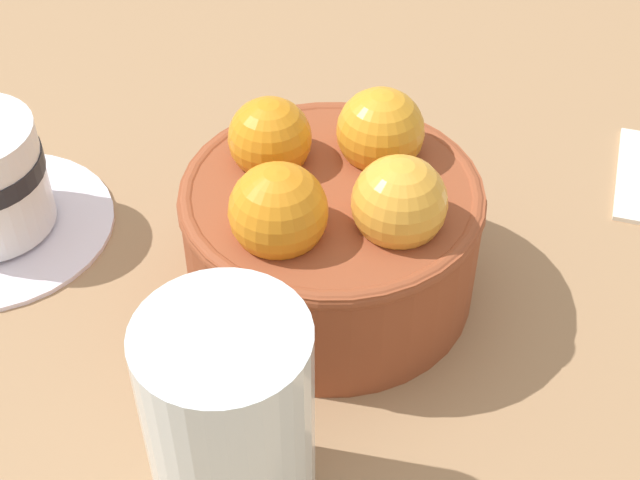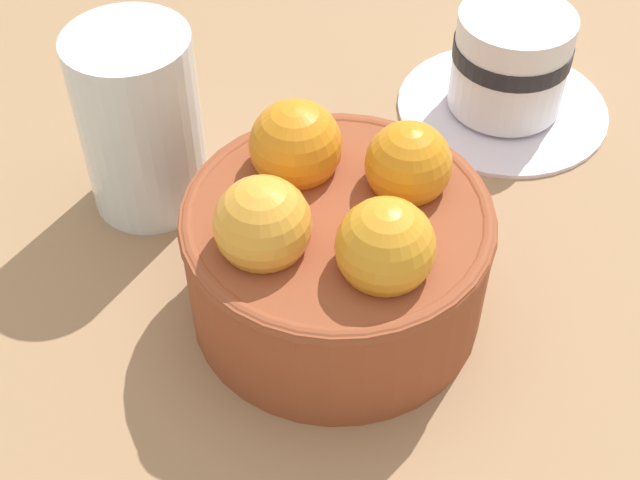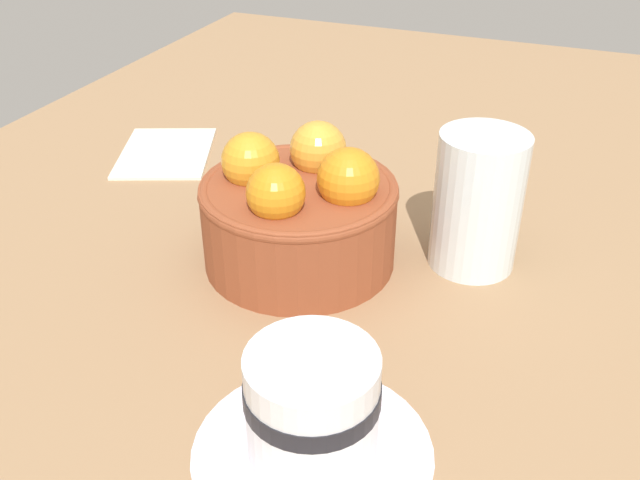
{
  "view_description": "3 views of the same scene",
  "coord_description": "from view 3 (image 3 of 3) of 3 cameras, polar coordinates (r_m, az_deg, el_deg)",
  "views": [
    {
      "loc": [
        21.79,
        -28.03,
        36.44
      ],
      "look_at": [
        -0.67,
        -0.1,
        3.17
      ],
      "focal_mm": 51.72,
      "sensor_mm": 36.0,
      "label": 1
    },
    {
      "loc": [
        16.43,
        25.93,
        37.37
      ],
      "look_at": [
        0.33,
        -1.11,
        4.2
      ],
      "focal_mm": 50.15,
      "sensor_mm": 36.0,
      "label": 2
    },
    {
      "loc": [
        -44.45,
        -19.63,
        31.91
      ],
      "look_at": [
        -1.69,
        -2.47,
        3.48
      ],
      "focal_mm": 39.75,
      "sensor_mm": 36.0,
      "label": 3
    }
  ],
  "objects": [
    {
      "name": "water_glass",
      "position": [
        0.56,
        12.57,
        3.04
      ],
      "size": [
        6.92,
        6.92,
        11.14
      ],
      "primitive_type": "cylinder",
      "color": "silver",
      "rests_on": "ground_plane"
    },
    {
      "name": "ground_plane",
      "position": [
        0.59,
        -1.61,
        -2.88
      ],
      "size": [
        140.68,
        86.27,
        3.06
      ],
      "primitive_type": "cube",
      "color": "#997551"
    },
    {
      "name": "terracotta_bowl",
      "position": [
        0.56,
        -1.68,
        2.34
      ],
      "size": [
        15.56,
        15.56,
        10.59
      ],
      "color": "brown",
      "rests_on": "ground_plane"
    },
    {
      "name": "coffee_cup",
      "position": [
        0.4,
        -0.63,
        -13.74
      ],
      "size": [
        13.95,
        13.95,
        7.18
      ],
      "color": "white",
      "rests_on": "ground_plane"
    },
    {
      "name": "folded_napkin",
      "position": [
        0.78,
        -12.32,
        6.99
      ],
      "size": [
        15.12,
        13.34,
        0.6
      ],
      "primitive_type": "cube",
      "rotation": [
        0.0,
        0.0,
        0.39
      ],
      "color": "white",
      "rests_on": "ground_plane"
    }
  ]
}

